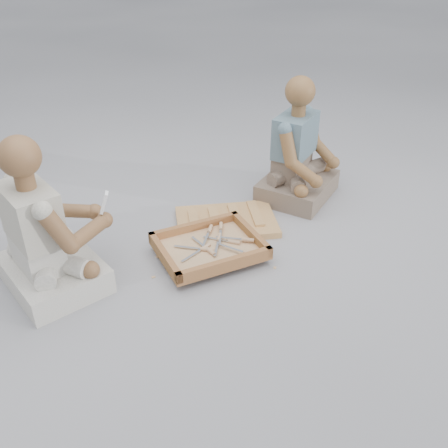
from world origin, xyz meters
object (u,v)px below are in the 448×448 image
object	(u,v)px
tool_tray	(209,247)
craftsman	(46,239)
carved_panel	(226,222)
companion	(298,159)

from	to	relation	value
tool_tray	craftsman	bearing A→B (deg)	178.91
carved_panel	craftsman	distance (m)	1.11
craftsman	tool_tray	bearing A→B (deg)	67.47
carved_panel	companion	xyz separation A→B (m)	(0.57, 0.22, 0.25)
craftsman	companion	xyz separation A→B (m)	(1.61, 0.50, -0.01)
tool_tray	companion	bearing A→B (deg)	33.94
carved_panel	craftsman	size ratio (longest dim) A/B	0.73
craftsman	companion	world-z (taller)	craftsman
carved_panel	craftsman	bearing A→B (deg)	-164.70
tool_tray	craftsman	world-z (taller)	craftsman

